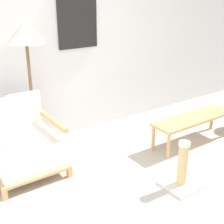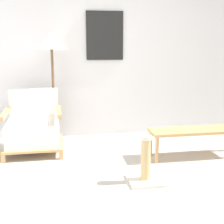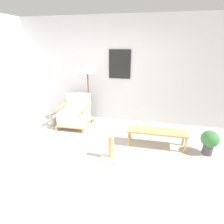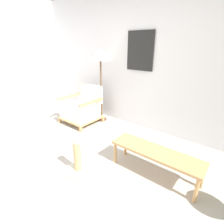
{
  "view_description": "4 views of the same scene",
  "coord_description": "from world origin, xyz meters",
  "px_view_note": "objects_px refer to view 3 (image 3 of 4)",
  "views": [
    {
      "loc": [
        -1.86,
        -1.53,
        1.91
      ],
      "look_at": [
        0.11,
        1.3,
        0.55
      ],
      "focal_mm": 50.0,
      "sensor_mm": 36.0,
      "label": 1
    },
    {
      "loc": [
        -0.57,
        -2.66,
        1.44
      ],
      "look_at": [
        0.11,
        1.3,
        0.55
      ],
      "focal_mm": 50.0,
      "sensor_mm": 36.0,
      "label": 2
    },
    {
      "loc": [
        0.9,
        -2.42,
        2.07
      ],
      "look_at": [
        0.11,
        1.3,
        0.55
      ],
      "focal_mm": 28.0,
      "sensor_mm": 36.0,
      "label": 3
    },
    {
      "loc": [
        1.92,
        -0.94,
        1.67
      ],
      "look_at": [
        0.11,
        1.3,
        0.55
      ],
      "focal_mm": 28.0,
      "sensor_mm": 36.0,
      "label": 4
    }
  ],
  "objects_px": {
    "floor_lamp": "(87,70)",
    "coffee_table": "(157,132)",
    "armchair": "(75,115)",
    "scratching_post": "(111,151)",
    "vase": "(53,120)",
    "potted_plant": "(210,141)"
  },
  "relations": [
    {
      "from": "coffee_table",
      "to": "floor_lamp",
      "type": "bearing_deg",
      "value": 152.7
    },
    {
      "from": "armchair",
      "to": "scratching_post",
      "type": "distance_m",
      "value": 1.71
    },
    {
      "from": "coffee_table",
      "to": "vase",
      "type": "relative_size",
      "value": 3.41
    },
    {
      "from": "scratching_post",
      "to": "armchair",
      "type": "bearing_deg",
      "value": 136.08
    },
    {
      "from": "armchair",
      "to": "vase",
      "type": "bearing_deg",
      "value": -166.65
    },
    {
      "from": "armchair",
      "to": "scratching_post",
      "type": "relative_size",
      "value": 1.61
    },
    {
      "from": "coffee_table",
      "to": "potted_plant",
      "type": "distance_m",
      "value": 1.0
    },
    {
      "from": "armchair",
      "to": "potted_plant",
      "type": "relative_size",
      "value": 1.61
    },
    {
      "from": "armchair",
      "to": "floor_lamp",
      "type": "bearing_deg",
      "value": 52.93
    },
    {
      "from": "armchair",
      "to": "scratching_post",
      "type": "bearing_deg",
      "value": -43.92
    },
    {
      "from": "floor_lamp",
      "to": "potted_plant",
      "type": "relative_size",
      "value": 3.14
    },
    {
      "from": "coffee_table",
      "to": "scratching_post",
      "type": "relative_size",
      "value": 2.39
    },
    {
      "from": "floor_lamp",
      "to": "coffee_table",
      "type": "xyz_separation_m",
      "value": [
        1.8,
        -0.93,
        -1.08
      ]
    },
    {
      "from": "floor_lamp",
      "to": "scratching_post",
      "type": "relative_size",
      "value": 3.14
    },
    {
      "from": "vase",
      "to": "potted_plant",
      "type": "bearing_deg",
      "value": -8.23
    },
    {
      "from": "potted_plant",
      "to": "vase",
      "type": "bearing_deg",
      "value": 171.77
    },
    {
      "from": "armchair",
      "to": "vase",
      "type": "height_order",
      "value": "armchair"
    },
    {
      "from": "armchair",
      "to": "potted_plant",
      "type": "bearing_deg",
      "value": -12.09
    },
    {
      "from": "armchair",
      "to": "potted_plant",
      "type": "height_order",
      "value": "armchair"
    },
    {
      "from": "vase",
      "to": "potted_plant",
      "type": "relative_size",
      "value": 0.7
    },
    {
      "from": "floor_lamp",
      "to": "scratching_post",
      "type": "xyz_separation_m",
      "value": [
        0.95,
        -1.54,
        -1.25
      ]
    },
    {
      "from": "coffee_table",
      "to": "scratching_post",
      "type": "distance_m",
      "value": 1.06
    }
  ]
}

